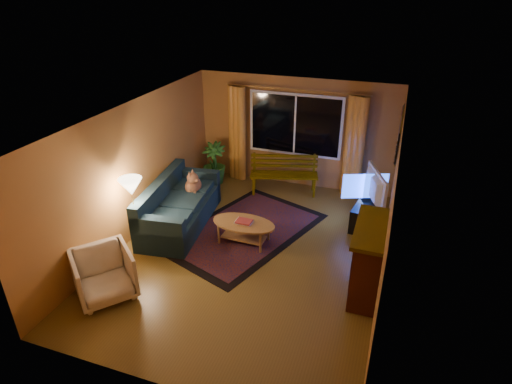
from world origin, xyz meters
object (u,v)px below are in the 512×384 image
(armchair, at_px, (104,273))
(coffee_table, at_px, (244,232))
(bench, at_px, (284,184))
(floor_lamp, at_px, (135,215))
(sofa, at_px, (180,204))
(tv_console, at_px, (367,212))

(armchair, xyz_separation_m, coffee_table, (1.49, 2.06, -0.21))
(bench, distance_m, coffee_table, 2.19)
(bench, xyz_separation_m, floor_lamp, (-1.86, -2.99, 0.47))
(sofa, relative_size, armchair, 2.67)
(sofa, xyz_separation_m, tv_console, (3.46, 1.27, -0.22))
(sofa, relative_size, coffee_table, 1.92)
(bench, xyz_separation_m, tv_console, (1.92, -0.72, 0.02))
(sofa, distance_m, armchair, 2.26)
(armchair, bearing_deg, sofa, 38.53)
(coffee_table, bearing_deg, armchair, -125.80)
(floor_lamp, xyz_separation_m, coffee_table, (1.72, 0.81, -0.48))
(floor_lamp, bearing_deg, coffee_table, 25.19)
(armchair, distance_m, coffee_table, 2.55)
(floor_lamp, distance_m, coffee_table, 1.96)
(sofa, distance_m, coffee_table, 1.44)
(bench, bearing_deg, sofa, -143.79)
(bench, xyz_separation_m, sofa, (-1.54, -1.99, 0.24))
(armchair, distance_m, tv_console, 5.00)
(floor_lamp, xyz_separation_m, tv_console, (3.77, 2.28, -0.46))
(floor_lamp, bearing_deg, bench, 58.21)
(armchair, bearing_deg, coffee_table, 4.83)
(bench, bearing_deg, tv_console, -36.54)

